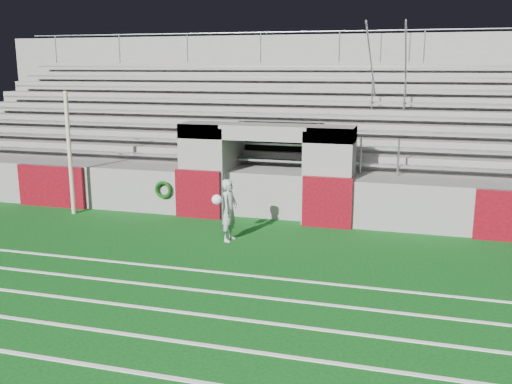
% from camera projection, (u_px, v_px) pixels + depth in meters
% --- Properties ---
extents(ground, '(90.00, 90.00, 0.00)m').
position_uv_depth(ground, '(225.00, 256.00, 12.68)').
color(ground, '#0B4411').
rests_on(ground, ground).
extents(field_post, '(0.12, 0.12, 3.48)m').
position_uv_depth(field_post, '(70.00, 154.00, 16.01)').
color(field_post, '#C1AE8F').
rests_on(field_post, ground).
extents(field_markings, '(28.00, 8.09, 0.01)m').
position_uv_depth(field_markings, '(109.00, 368.00, 7.99)').
color(field_markings, white).
rests_on(field_markings, ground).
extents(stadium_structure, '(26.00, 8.48, 5.42)m').
position_uv_depth(stadium_structure, '(299.00, 144.00, 19.84)').
color(stadium_structure, slate).
rests_on(stadium_structure, ground).
extents(goalkeeper_with_ball, '(0.61, 0.58, 1.51)m').
position_uv_depth(goalkeeper_with_ball, '(229.00, 210.00, 13.70)').
color(goalkeeper_with_ball, '#9DA2A6').
rests_on(goalkeeper_with_ball, ground).
extents(hose_coil, '(0.51, 0.14, 0.51)m').
position_uv_depth(hose_coil, '(164.00, 190.00, 16.02)').
color(hose_coil, '#0C3E10').
rests_on(hose_coil, ground).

